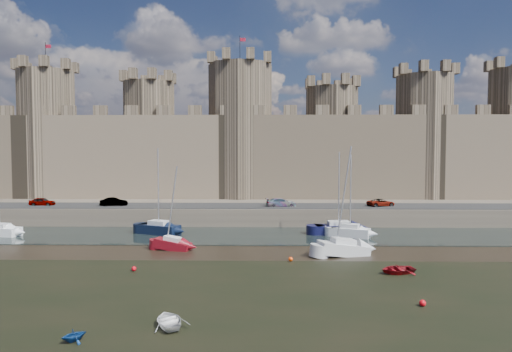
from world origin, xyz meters
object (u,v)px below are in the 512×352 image
(sailboat_0, at_px, (0,230))
(car_3, at_px, (381,203))
(sailboat_3, at_px, (339,228))
(car_0, at_px, (42,202))
(sailboat_1, at_px, (159,228))
(sailboat_5, at_px, (343,248))
(dinghy_1, at_px, (74,336))
(car_1, at_px, (114,202))
(car_2, at_px, (281,202))
(sailboat_2, at_px, (350,231))
(sailboat_4, at_px, (173,243))

(sailboat_0, bearing_deg, car_3, 23.53)
(sailboat_0, distance_m, sailboat_3, 41.99)
(car_0, bearing_deg, sailboat_1, -114.95)
(car_0, relative_size, sailboat_0, 0.38)
(sailboat_5, relative_size, dinghy_1, 8.13)
(sailboat_1, relative_size, dinghy_1, 7.97)
(car_0, distance_m, sailboat_5, 45.30)
(car_1, distance_m, sailboat_1, 12.56)
(car_3, bearing_deg, sailboat_3, 120.19)
(sailboat_0, height_order, dinghy_1, sailboat_0)
(sailboat_5, bearing_deg, sailboat_3, 67.44)
(car_1, bearing_deg, sailboat_3, -116.60)
(car_2, xyz_separation_m, sailboat_2, (8.03, -10.15, -2.32))
(car_1, bearing_deg, car_2, -102.02)
(car_0, height_order, car_2, car_2)
(car_1, bearing_deg, car_0, 76.45)
(sailboat_2, bearing_deg, sailboat_5, -81.38)
(sailboat_2, distance_m, sailboat_3, 2.26)
(sailboat_2, relative_size, dinghy_1, 7.39)
(car_3, xyz_separation_m, sailboat_5, (-8.91, -20.37, -2.28))
(sailboat_5, bearing_deg, dinghy_1, -146.36)
(sailboat_3, bearing_deg, sailboat_2, -65.42)
(sailboat_2, distance_m, sailboat_4, 21.46)
(car_3, height_order, sailboat_5, sailboat_5)
(car_0, relative_size, sailboat_3, 0.35)
(sailboat_1, xyz_separation_m, sailboat_3, (22.58, 0.55, -0.04))
(car_2, distance_m, dinghy_1, 43.11)
(car_1, distance_m, car_2, 24.22)
(car_1, relative_size, sailboat_3, 0.37)
(car_2, height_order, sailboat_2, sailboat_2)
(car_0, height_order, sailboat_3, sailboat_3)
(car_1, xyz_separation_m, sailboat_3, (31.17, -8.33, -2.34))
(car_3, height_order, sailboat_2, sailboat_2)
(sailboat_0, height_order, sailboat_4, sailboat_0)
(car_1, relative_size, car_2, 0.89)
(sailboat_0, distance_m, sailboat_5, 41.68)
(sailboat_1, xyz_separation_m, sailboat_5, (21.16, -11.15, -0.06))
(car_1, xyz_separation_m, sailboat_4, (12.10, -17.68, -2.45))
(sailboat_4, distance_m, dinghy_1, 23.58)
(car_2, height_order, dinghy_1, car_2)
(car_0, distance_m, dinghy_1, 47.20)
(sailboat_4, xyz_separation_m, sailboat_5, (17.65, -2.35, 0.10))
(car_2, xyz_separation_m, sailboat_1, (-15.64, -8.71, -2.29))
(dinghy_1, bearing_deg, car_3, -77.28)
(sailboat_3, distance_m, dinghy_1, 38.37)
(car_2, height_order, sailboat_5, sailboat_5)
(car_1, distance_m, sailboat_4, 21.57)
(car_2, relative_size, sailboat_2, 0.43)
(sailboat_5, bearing_deg, sailboat_0, 150.83)
(sailboat_2, bearing_deg, car_0, -170.89)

